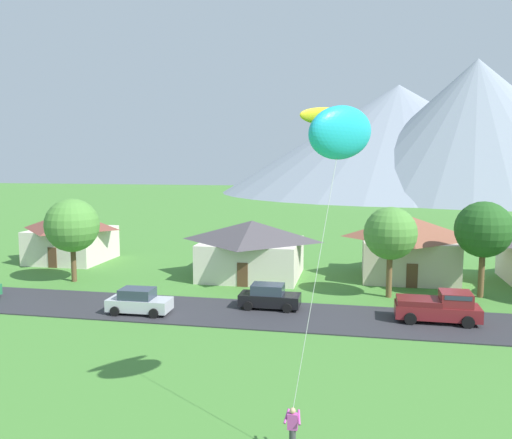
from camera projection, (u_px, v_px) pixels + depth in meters
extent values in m
cube|color=#2D2D33|center=(261.00, 314.00, 34.55)|extent=(160.00, 6.46, 0.08)
cone|color=gray|center=(397.00, 139.00, 164.19)|extent=(111.62, 111.62, 33.97)
cone|color=gray|center=(475.00, 129.00, 141.57)|extent=(82.10, 82.10, 37.72)
cube|color=beige|center=(252.00, 259.00, 45.81)|extent=(8.44, 7.74, 3.24)
pyramid|color=#474247|center=(252.00, 231.00, 45.52)|extent=(9.11, 8.36, 1.78)
cube|color=brown|center=(242.00, 275.00, 42.08)|extent=(0.90, 0.06, 2.00)
cube|color=beige|center=(72.00, 245.00, 52.88)|extent=(7.11, 7.03, 3.34)
pyramid|color=brown|center=(71.00, 220.00, 52.58)|extent=(7.67, 7.60, 1.84)
cube|color=brown|center=(52.00, 258.00, 49.51)|extent=(0.90, 0.06, 2.00)
cube|color=beige|center=(408.00, 258.00, 45.32)|extent=(7.77, 7.50, 3.53)
pyramid|color=brown|center=(409.00, 227.00, 45.00)|extent=(8.39, 8.10, 1.94)
cube|color=brown|center=(412.00, 276.00, 41.73)|extent=(0.90, 0.06, 2.00)
cylinder|color=brown|center=(481.00, 274.00, 38.84)|extent=(0.44, 0.44, 3.60)
sphere|color=#23561E|center=(484.00, 229.00, 38.45)|extent=(4.21, 4.21, 4.21)
cylinder|color=brown|center=(389.00, 275.00, 38.86)|extent=(0.44, 0.44, 3.41)
sphere|color=#4C8938|center=(390.00, 233.00, 38.49)|extent=(3.97, 3.97, 3.97)
cylinder|color=brown|center=(74.00, 263.00, 43.93)|extent=(0.44, 0.44, 3.15)
sphere|color=#4C8938|center=(72.00, 225.00, 43.56)|extent=(4.54, 4.54, 4.54)
cube|color=black|center=(270.00, 299.00, 35.85)|extent=(4.21, 1.83, 0.80)
cube|color=#2D3847|center=(268.00, 289.00, 35.79)|extent=(2.21, 1.60, 0.68)
cylinder|color=black|center=(291.00, 301.00, 36.51)|extent=(0.64, 0.24, 0.64)
cylinder|color=black|center=(287.00, 308.00, 34.72)|extent=(0.64, 0.24, 0.64)
cylinder|color=black|center=(254.00, 299.00, 37.04)|extent=(0.64, 0.24, 0.64)
cylinder|color=black|center=(248.00, 306.00, 35.25)|extent=(0.64, 0.24, 0.64)
cube|color=#B7BCC1|center=(140.00, 304.00, 34.66)|extent=(4.23, 1.87, 0.80)
cube|color=#2D3847|center=(137.00, 293.00, 34.60)|extent=(2.23, 1.62, 0.68)
cylinder|color=black|center=(164.00, 306.00, 35.35)|extent=(0.64, 0.25, 0.64)
cylinder|color=black|center=(154.00, 313.00, 33.55)|extent=(0.64, 0.25, 0.64)
cylinder|color=black|center=(127.00, 304.00, 35.82)|extent=(0.64, 0.25, 0.64)
cylinder|color=black|center=(115.00, 311.00, 34.02)|extent=(0.64, 0.25, 0.64)
cube|color=maroon|center=(437.00, 311.00, 32.84)|extent=(5.23, 2.07, 0.84)
cube|color=maroon|center=(456.00, 299.00, 32.51)|extent=(1.93, 1.87, 0.90)
cube|color=#2D3847|center=(456.00, 295.00, 32.48)|extent=(1.64, 1.90, 0.28)
cube|color=maroon|center=(418.00, 301.00, 33.01)|extent=(2.73, 2.00, 0.36)
cylinder|color=black|center=(462.00, 313.00, 33.52)|extent=(0.76, 0.29, 0.76)
cylinder|color=black|center=(468.00, 322.00, 31.53)|extent=(0.76, 0.29, 0.76)
cylinder|color=black|center=(408.00, 309.00, 34.21)|extent=(0.76, 0.29, 0.76)
cylinder|color=black|center=(410.00, 319.00, 32.23)|extent=(0.76, 0.29, 0.76)
cube|color=#B7479E|center=(293.00, 421.00, 18.16)|extent=(0.36, 0.22, 0.58)
sphere|color=tan|center=(293.00, 411.00, 18.11)|extent=(0.21, 0.21, 0.21)
cylinder|color=#B7479E|center=(287.00, 416.00, 18.24)|extent=(0.18, 0.55, 0.37)
cylinder|color=#B7479E|center=(299.00, 417.00, 18.16)|extent=(0.18, 0.55, 0.37)
ellipsoid|color=#1EB2D1|center=(341.00, 133.00, 18.34)|extent=(3.08, 3.41, 2.10)
ellipsoid|color=yellow|center=(331.00, 117.00, 18.62)|extent=(2.36, 2.87, 0.73)
cylinder|color=silver|center=(317.00, 271.00, 18.23)|extent=(1.48, 1.69, 9.75)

